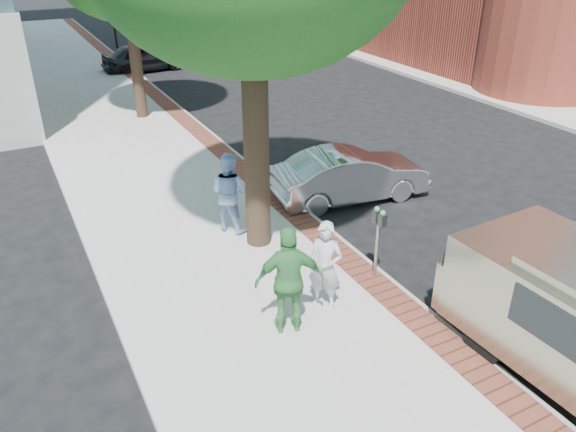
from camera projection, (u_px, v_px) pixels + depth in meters
ground at (328, 284)px, 11.01m from camera, size 120.00×120.00×0.00m
sidewalk at (145, 159)px, 16.65m from camera, size 5.00×60.00×0.15m
brick_strip at (214, 145)px, 17.52m from camera, size 0.60×60.00×0.01m
curb at (225, 145)px, 17.70m from camera, size 0.10×60.00×0.15m
sidewalk_far at (527, 93)px, 23.24m from camera, size 5.00×60.00×0.15m
signal_near at (113, 16)px, 27.63m from camera, size 0.70×0.15×3.80m
signal_far at (316, 3)px, 32.41m from camera, size 0.70×0.15×3.80m
parking_meter at (378, 228)px, 10.51m from camera, size 0.12×0.32×1.47m
person_gray at (325, 266)px, 9.74m from camera, size 0.70×0.73×1.68m
person_officer at (229, 192)px, 12.29m from camera, size 1.07×1.12×1.82m
person_green at (289, 281)px, 9.11m from camera, size 1.23×0.80×1.94m
sedan_silver at (350, 175)px, 14.12m from camera, size 4.10×1.82×1.31m
bg_car at (144, 57)px, 26.71m from camera, size 4.00×1.91×1.32m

